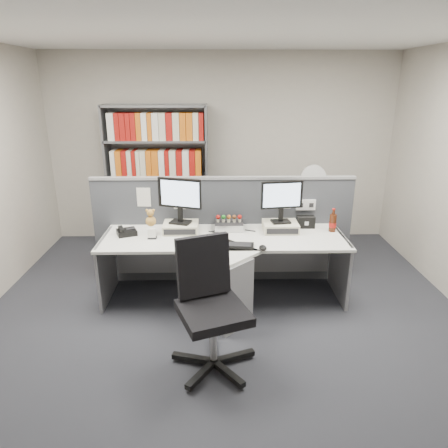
{
  "coord_description": "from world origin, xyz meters",
  "views": [
    {
      "loc": [
        -0.07,
        -3.23,
        2.28
      ],
      "look_at": [
        0.0,
        0.65,
        0.92
      ],
      "focal_mm": 32.59,
      "sensor_mm": 36.0,
      "label": 1
    }
  ],
  "objects_px": {
    "desk_phone": "(126,232)",
    "desk_calendar": "(152,234)",
    "desk": "(224,268)",
    "desk_fan": "(313,181)",
    "monitor_right": "(282,198)",
    "mouse": "(263,248)",
    "monitor_left": "(180,197)",
    "speaker": "(306,222)",
    "cola_bottle": "(333,223)",
    "keyboard": "(232,245)",
    "filing_cabinet": "(309,230)",
    "desktop_pc": "(229,225)",
    "office_chair": "(210,302)",
    "shelving_unit": "(158,179)"
  },
  "relations": [
    {
      "from": "desk_phone",
      "to": "desk_calendar",
      "type": "bearing_deg",
      "value": -22.08
    },
    {
      "from": "desk",
      "to": "desk_fan",
      "type": "relative_size",
      "value": 4.64
    },
    {
      "from": "monitor_right",
      "to": "mouse",
      "type": "xyz_separation_m",
      "value": [
        -0.25,
        -0.54,
        -0.35
      ]
    },
    {
      "from": "desk_calendar",
      "to": "desk_fan",
      "type": "height_order",
      "value": "desk_fan"
    },
    {
      "from": "mouse",
      "to": "monitor_right",
      "type": "bearing_deg",
      "value": 64.76
    },
    {
      "from": "desk",
      "to": "monitor_left",
      "type": "distance_m",
      "value": 0.9
    },
    {
      "from": "desk_phone",
      "to": "speaker",
      "type": "height_order",
      "value": "speaker"
    },
    {
      "from": "cola_bottle",
      "to": "desk_fan",
      "type": "relative_size",
      "value": 0.47
    },
    {
      "from": "keyboard",
      "to": "cola_bottle",
      "type": "distance_m",
      "value": 1.21
    },
    {
      "from": "monitor_left",
      "to": "cola_bottle",
      "type": "relative_size",
      "value": 1.9
    },
    {
      "from": "desk_phone",
      "to": "filing_cabinet",
      "type": "bearing_deg",
      "value": 26.06
    },
    {
      "from": "desktop_pc",
      "to": "mouse",
      "type": "bearing_deg",
      "value": -63.13
    },
    {
      "from": "desk",
      "to": "keyboard",
      "type": "relative_size",
      "value": 5.72
    },
    {
      "from": "desktop_pc",
      "to": "desk_fan",
      "type": "xyz_separation_m",
      "value": [
        1.14,
        0.93,
        0.29
      ]
    },
    {
      "from": "filing_cabinet",
      "to": "desk_fan",
      "type": "distance_m",
      "value": 0.7
    },
    {
      "from": "desk_calendar",
      "to": "office_chair",
      "type": "bearing_deg",
      "value": -60.13
    },
    {
      "from": "keyboard",
      "to": "speaker",
      "type": "xyz_separation_m",
      "value": [
        0.86,
        0.56,
        0.05
      ]
    },
    {
      "from": "desktop_pc",
      "to": "cola_bottle",
      "type": "relative_size",
      "value": 1.2
    },
    {
      "from": "desk_calendar",
      "to": "speaker",
      "type": "bearing_deg",
      "value": 10.67
    },
    {
      "from": "desk_fan",
      "to": "office_chair",
      "type": "relative_size",
      "value": 0.52
    },
    {
      "from": "speaker",
      "to": "desk_fan",
      "type": "xyz_separation_m",
      "value": [
        0.27,
        0.9,
        0.27
      ]
    },
    {
      "from": "monitor_right",
      "to": "shelving_unit",
      "type": "relative_size",
      "value": 0.23
    },
    {
      "from": "keyboard",
      "to": "desk_phone",
      "type": "distance_m",
      "value": 1.18
    },
    {
      "from": "desk_phone",
      "to": "desk_fan",
      "type": "bearing_deg",
      "value": 26.05
    },
    {
      "from": "desk",
      "to": "office_chair",
      "type": "xyz_separation_m",
      "value": [
        -0.14,
        -0.9,
        0.12
      ]
    },
    {
      "from": "keyboard",
      "to": "shelving_unit",
      "type": "height_order",
      "value": "shelving_unit"
    },
    {
      "from": "desktop_pc",
      "to": "shelving_unit",
      "type": "bearing_deg",
      "value": 124.89
    },
    {
      "from": "speaker",
      "to": "desktop_pc",
      "type": "bearing_deg",
      "value": -178.24
    },
    {
      "from": "desktop_pc",
      "to": "speaker",
      "type": "distance_m",
      "value": 0.87
    },
    {
      "from": "shelving_unit",
      "to": "desk_fan",
      "type": "height_order",
      "value": "shelving_unit"
    },
    {
      "from": "monitor_right",
      "to": "desktop_pc",
      "type": "xyz_separation_m",
      "value": [
        -0.57,
        0.09,
        -0.34
      ]
    },
    {
      "from": "cola_bottle",
      "to": "desk",
      "type": "bearing_deg",
      "value": -163.13
    },
    {
      "from": "desktop_pc",
      "to": "speaker",
      "type": "xyz_separation_m",
      "value": [
        0.87,
        0.03,
        0.02
      ]
    },
    {
      "from": "desktop_pc",
      "to": "office_chair",
      "type": "bearing_deg",
      "value": -98.2
    },
    {
      "from": "desk_phone",
      "to": "keyboard",
      "type": "bearing_deg",
      "value": -17.8
    },
    {
      "from": "desk_phone",
      "to": "shelving_unit",
      "type": "distance_m",
      "value": 1.57
    },
    {
      "from": "mouse",
      "to": "office_chair",
      "type": "distance_m",
      "value": 0.92
    },
    {
      "from": "mouse",
      "to": "desk_calendar",
      "type": "height_order",
      "value": "desk_calendar"
    },
    {
      "from": "filing_cabinet",
      "to": "desk_fan",
      "type": "height_order",
      "value": "desk_fan"
    },
    {
      "from": "speaker",
      "to": "filing_cabinet",
      "type": "height_order",
      "value": "speaker"
    },
    {
      "from": "desk_fan",
      "to": "office_chair",
      "type": "xyz_separation_m",
      "value": [
        -1.34,
        -2.3,
        -0.47
      ]
    },
    {
      "from": "desk",
      "to": "monitor_right",
      "type": "bearing_deg",
      "value": 31.33
    },
    {
      "from": "speaker",
      "to": "desk_fan",
      "type": "height_order",
      "value": "desk_fan"
    },
    {
      "from": "desk_calendar",
      "to": "filing_cabinet",
      "type": "distance_m",
      "value": 2.34
    },
    {
      "from": "desk",
      "to": "desk_fan",
      "type": "bearing_deg",
      "value": 49.38
    },
    {
      "from": "keyboard",
      "to": "filing_cabinet",
      "type": "xyz_separation_m",
      "value": [
        1.12,
        1.46,
        -0.38
      ]
    },
    {
      "from": "monitor_right",
      "to": "keyboard",
      "type": "relative_size",
      "value": 1.02
    },
    {
      "from": "desk_calendar",
      "to": "filing_cabinet",
      "type": "relative_size",
      "value": 0.16
    },
    {
      "from": "mouse",
      "to": "shelving_unit",
      "type": "relative_size",
      "value": 0.06
    },
    {
      "from": "mouse",
      "to": "desk_calendar",
      "type": "xyz_separation_m",
      "value": [
        -1.13,
        0.33,
        0.03
      ]
    }
  ]
}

